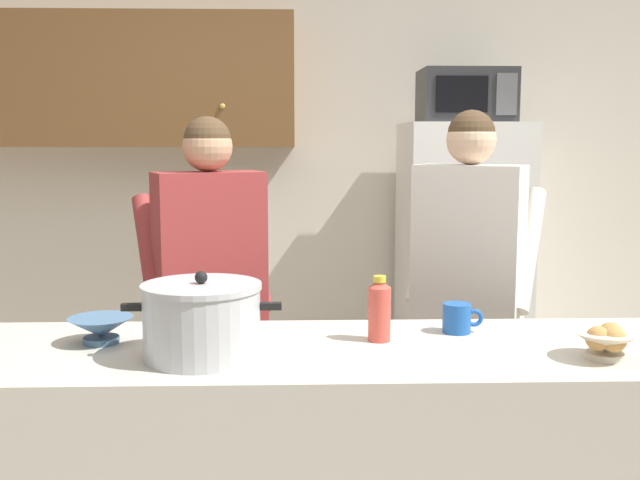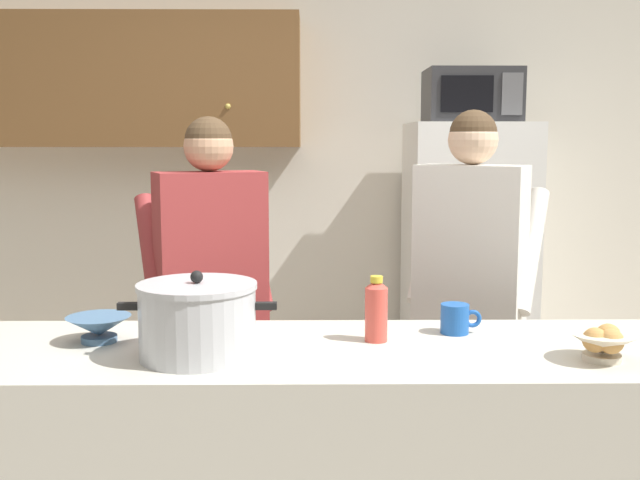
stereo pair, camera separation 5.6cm
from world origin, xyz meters
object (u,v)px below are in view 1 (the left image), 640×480
Objects in this scene: coffee_mug at (458,318)px; bread_bowl at (606,341)px; empty_bowl at (101,328)px; bottle_near_edge at (379,309)px; refrigerator at (460,273)px; cooking_pot at (202,321)px; person_by_sink at (468,267)px; microwave at (466,96)px; person_near_pot at (209,276)px.

coffee_mug is 0.47m from bread_bowl.
bottle_near_edge is (0.85, 0.00, 0.05)m from empty_bowl.
refrigerator is at bearing 50.03° from empty_bowl.
coffee_mug is at bearing 18.14° from cooking_pot.
person_by_sink is at bearing -101.00° from refrigerator.
microwave is 2.37× the size of bottle_near_edge.
refrigerator is 2.33m from empty_bowl.
person_near_pot is 0.87m from bottle_near_edge.
cooking_pot is (0.07, -0.81, 0.02)m from person_near_pot.
microwave is 3.66× the size of coffee_mug.
person_by_sink is 8.53× the size of bread_bowl.
bottle_near_edge is at bearing -110.16° from microwave.
empty_bowl is at bearing -175.25° from coffee_mug.
bottle_near_edge is at bearing 0.14° from empty_bowl.
microwave reaches higher than person_near_pot.
bread_bowl is at bearing -2.60° from cooking_pot.
person_by_sink is 0.81m from bottle_near_edge.
cooking_pot is 2.21× the size of bottle_near_edge.
person_by_sink is at bearing 74.06° from coffee_mug.
bread_bowl is (0.35, -0.31, 0.00)m from coffee_mug.
person_near_pot is at bearing 95.16° from cooking_pot.
microwave is 2.02m from bottle_near_edge.
person_by_sink is at bearing 28.32° from empty_bowl.
person_by_sink reaches higher than bread_bowl.
microwave reaches higher than empty_bowl.
empty_bowl is at bearing -151.68° from person_by_sink.
bread_bowl is 0.95× the size of bottle_near_edge.
person_by_sink is 0.93m from bread_bowl.
person_near_pot is (-1.24, -1.14, 0.20)m from refrigerator.
refrigerator reaches higher than bread_bowl.
refrigerator is at bearing 70.07° from bottle_near_edge.
microwave is 2.48× the size of bread_bowl.
person_near_pot is at bearing 144.60° from bread_bowl.
coffee_mug is 0.28m from bottle_near_edge.
cooking_pot is 0.55m from bottle_near_edge.
bottle_near_edge is at bearing -122.18° from person_by_sink.
refrigerator is 1.69m from person_near_pot.
person_by_sink is 8.14× the size of bottle_near_edge.
person_near_pot is 8.00× the size of bottle_near_edge.
empty_bowl is (-1.49, -1.78, 0.15)m from refrigerator.
bottle_near_edge is (-0.26, -0.09, 0.05)m from coffee_mug.
bread_bowl is at bearing -78.65° from person_by_sink.
coffee_mug is at bearing 4.75° from empty_bowl.
person_near_pot is 0.81m from cooking_pot.
bottle_near_edge is at bearing -109.93° from refrigerator.
bottle_near_edge is (-0.43, -0.69, -0.01)m from person_by_sink.
refrigerator is 1.00× the size of person_near_pot.
refrigerator is 3.39× the size of microwave.
cooking_pot is 1.14m from bread_bowl.
refrigerator reaches higher than person_near_pot.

